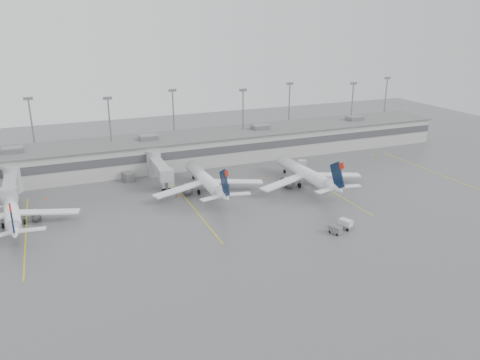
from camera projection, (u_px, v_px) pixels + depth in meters
name	position (u px, v px, depth m)	size (l,w,h in m)	color
ground	(314.00, 237.00, 91.99)	(260.00, 260.00, 0.00)	#575759
terminal	(215.00, 146.00, 141.27)	(152.00, 17.00, 9.45)	#AEAEA9
light_masts	(208.00, 117.00, 143.73)	(142.40, 8.00, 20.60)	gray
jet_bridge_left	(12.00, 183.00, 110.73)	(4.00, 17.20, 7.00)	#939598
jet_bridge_right	(157.00, 166.00, 123.30)	(4.00, 17.20, 7.00)	#939598
stand_markings	(262.00, 196.00, 112.95)	(105.25, 40.00, 0.01)	#D3C40C
jet_far_left	(12.00, 212.00, 96.41)	(26.28, 29.56, 9.56)	white
jet_mid_left	(206.00, 180.00, 114.70)	(28.05, 31.41, 10.17)	white
jet_mid_right	(306.00, 174.00, 119.25)	(28.94, 32.44, 10.49)	white
baggage_tug	(345.00, 225.00, 95.62)	(2.86, 3.49, 1.94)	silver
baggage_cart	(335.00, 230.00, 93.39)	(2.25, 2.84, 1.60)	slate
gse_uld_a	(5.00, 209.00, 103.24)	(2.40, 1.60, 1.70)	silver
gse_uld_b	(168.00, 185.00, 118.06)	(2.63, 1.75, 1.86)	silver
gse_uld_c	(302.00, 163.00, 136.07)	(2.40, 1.60, 1.70)	silver
gse_loader	(128.00, 177.00, 123.60)	(2.24, 3.58, 2.24)	slate
cone_a	(45.00, 198.00, 110.81)	(0.48, 0.48, 0.77)	#FF5A05
cone_b	(176.00, 195.00, 112.81)	(0.48, 0.48, 0.77)	#FF5A05
cone_c	(266.00, 176.00, 126.34)	(0.49, 0.49, 0.77)	#FF5A05
cone_d	(376.00, 157.00, 143.76)	(0.43, 0.43, 0.68)	#FF5A05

